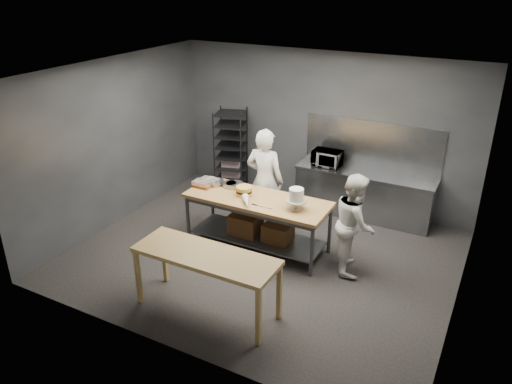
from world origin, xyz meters
The scene contains 16 objects.
ground centered at (0.00, 0.00, 0.00)m, with size 6.00×6.00×0.00m, color black.
back_wall centered at (0.00, 2.50, 1.50)m, with size 6.00×0.04×3.00m, color #4C4F54.
work_table centered at (-0.21, 0.21, 0.57)m, with size 2.40×0.90×0.92m.
near_counter centered at (-0.03, -1.64, 0.81)m, with size 2.00×0.70×0.90m.
back_counter centered at (1.00, 2.18, 0.45)m, with size 2.60×0.60×0.90m.
splashback_panel centered at (1.00, 2.48, 1.35)m, with size 2.60×0.02×0.90m, color slate.
speed_rack centered at (-1.85, 2.10, 0.86)m, with size 0.76×0.80×1.75m.
chef_behind centered at (-0.42, 0.86, 0.95)m, with size 0.69×0.45×1.89m, color white.
chef_right centered at (1.40, 0.32, 0.80)m, with size 0.78×0.61×1.60m, color silver.
microwave centered at (0.24, 2.18, 1.05)m, with size 0.54×0.37×0.30m, color black.
frosted_cake_stand centered at (0.50, 0.12, 1.14)m, with size 0.34×0.34×0.35m.
layer_cake centered at (-0.47, 0.20, 1.00)m, with size 0.27×0.27×0.16m.
cake_pans centered at (-0.93, 0.40, 0.96)m, with size 0.65×0.35×0.07m.
piping_bag centered at (-0.25, -0.11, 0.98)m, with size 0.12×0.12×0.38m, color silver.
offset_spatula centered at (-0.06, -0.05, 0.93)m, with size 0.36×0.02×0.02m.
pastry_clamshells centered at (-1.25, 0.24, 0.98)m, with size 0.36×0.35×0.11m.
Camera 1 is at (3.23, -6.35, 4.36)m, focal length 35.00 mm.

